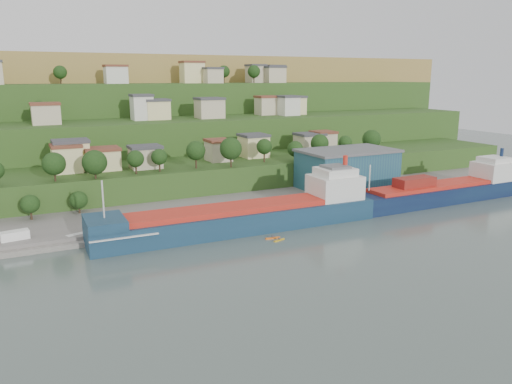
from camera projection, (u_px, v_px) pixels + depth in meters
ground at (261, 240)px, 118.40m from camera, size 500.00×500.00×0.00m
quay at (278, 204)px, 151.46m from camera, size 220.00×26.00×4.00m
pebble_beach at (3, 246)px, 114.09m from camera, size 40.00×18.00×2.40m
hillside at (119, 149)px, 265.99m from camera, size 360.00×211.50×96.00m
cargo_ship_near at (248, 217)px, 126.46m from camera, size 74.36×12.83×19.07m
cargo_ship_far at (445, 192)px, 155.24m from camera, size 63.46×11.19×17.21m
warehouse at (347, 169)px, 163.83m from camera, size 31.23×19.37×12.80m
caravan at (15, 237)px, 112.47m from camera, size 6.32×3.37×2.81m
dinghy at (76, 236)px, 116.43m from camera, size 4.62×2.93×0.87m
kayak_orange at (273, 237)px, 119.55m from camera, size 3.68×1.06×0.91m
kayak_yellow at (279, 240)px, 118.05m from camera, size 3.22×1.50×0.80m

